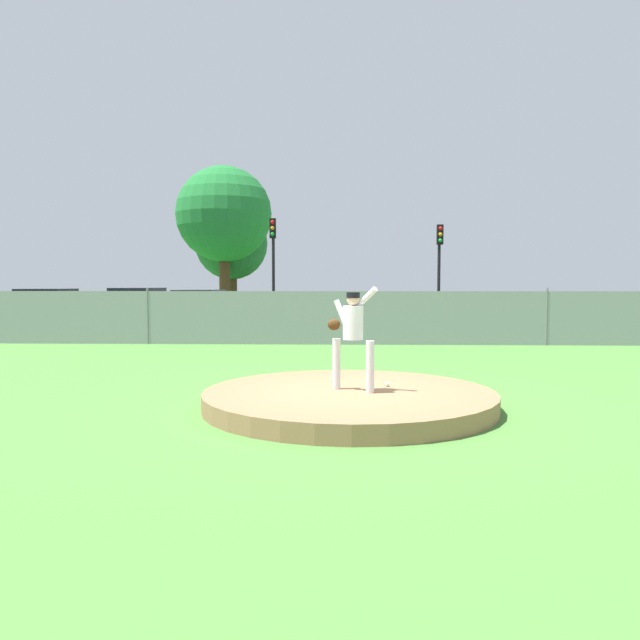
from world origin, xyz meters
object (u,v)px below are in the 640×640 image
object	(u,v)px
parked_car_navy	(47,312)
parked_car_burgundy	(333,314)
traffic_light_near	(273,253)
traffic_light_far	(439,257)
parked_car_teal	(138,311)
parked_car_silver	(200,312)
pitcher_youth	(352,330)
baseball	(387,384)

from	to	relation	value
parked_car_navy	parked_car_burgundy	distance (m)	11.50
traffic_light_near	traffic_light_far	size ratio (longest dim) A/B	1.07
parked_car_teal	traffic_light_near	world-z (taller)	traffic_light_near
parked_car_silver	traffic_light_far	xyz separation A→B (m)	(10.21, 3.56, 2.37)
pitcher_youth	parked_car_silver	size ratio (longest dim) A/B	0.36
baseball	parked_car_teal	size ratio (longest dim) A/B	0.02
parked_car_silver	parked_car_burgundy	bearing A→B (deg)	2.43
parked_car_silver	parked_car_burgundy	xyz separation A→B (m)	(5.39, 0.23, -0.06)
pitcher_youth	parked_car_silver	bearing A→B (deg)	111.85
parked_car_teal	baseball	bearing A→B (deg)	-57.98
parked_car_teal	traffic_light_near	xyz separation A→B (m)	(5.20, 3.31, 2.53)
parked_car_silver	parked_car_burgundy	size ratio (longest dim) A/B	1.01
pitcher_youth	parked_car_burgundy	world-z (taller)	pitcher_youth
parked_car_burgundy	traffic_light_near	distance (m)	5.06
parked_car_silver	parked_car_navy	bearing A→B (deg)	-176.60
pitcher_youth	baseball	bearing A→B (deg)	35.87
pitcher_youth	traffic_light_far	distance (m)	18.88
baseball	traffic_light_far	xyz separation A→B (m)	(3.72, 17.85, 2.87)
baseball	traffic_light_near	world-z (taller)	traffic_light_near
baseball	parked_car_burgundy	bearing A→B (deg)	94.32
parked_car_burgundy	traffic_light_near	size ratio (longest dim) A/B	0.92
pitcher_youth	parked_car_burgundy	distance (m)	14.96
baseball	parked_car_burgundy	size ratio (longest dim) A/B	0.02
baseball	parked_car_teal	distance (m)	17.14
baseball	traffic_light_near	xyz separation A→B (m)	(-3.89, 17.83, 3.07)
baseball	parked_car_burgundy	distance (m)	14.56
pitcher_youth	parked_car_burgundy	size ratio (longest dim) A/B	0.36
parked_car_teal	parked_car_silver	bearing A→B (deg)	-5.19
traffic_light_near	parked_car_navy	bearing A→B (deg)	-155.80
baseball	parked_car_teal	xyz separation A→B (m)	(-9.08, 14.52, 0.53)
parked_car_navy	parked_car_teal	xyz separation A→B (m)	(3.50, 0.60, 0.02)
parked_car_burgundy	traffic_light_near	world-z (taller)	traffic_light_near
parked_car_navy	baseball	bearing A→B (deg)	-47.90
pitcher_youth	parked_car_teal	world-z (taller)	pitcher_youth
pitcher_youth	parked_car_teal	size ratio (longest dim) A/B	0.39
parked_car_silver	traffic_light_far	distance (m)	11.07
parked_car_navy	traffic_light_near	xyz separation A→B (m)	(8.69, 3.91, 2.55)
parked_car_burgundy	traffic_light_far	xyz separation A→B (m)	(4.82, 3.33, 2.43)
traffic_light_far	parked_car_burgundy	bearing A→B (deg)	-145.32
parked_car_silver	traffic_light_far	bearing A→B (deg)	19.24
parked_car_silver	parked_car_burgundy	distance (m)	5.40
parked_car_navy	parked_car_silver	size ratio (longest dim) A/B	0.89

